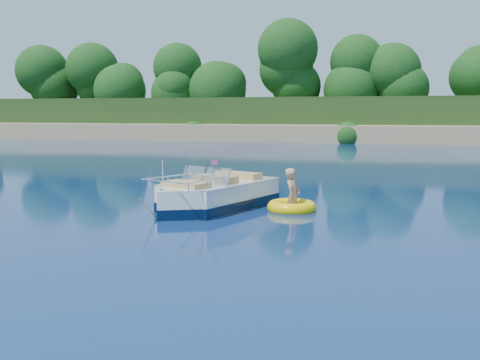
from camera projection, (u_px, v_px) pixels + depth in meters
The scene contains 6 objects.
ground at pixel (219, 232), 11.98m from camera, with size 160.00×160.00×0.00m, color #0B1A4F.
shoreline at pixel (358, 124), 72.94m from camera, with size 170.00×59.00×6.00m.
treeline at pixel (348, 81), 50.55m from camera, with size 150.00×7.12×8.19m.
motorboat at pixel (212, 197), 14.75m from camera, with size 2.92×4.85×1.69m.
tow_tube at pixel (292, 207), 14.55m from camera, with size 1.75×1.75×0.36m.
boy at pixel (293, 210), 14.61m from camera, with size 0.58×0.38×1.58m, color tan.
Camera 1 is at (3.50, -11.22, 2.68)m, focal length 40.00 mm.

